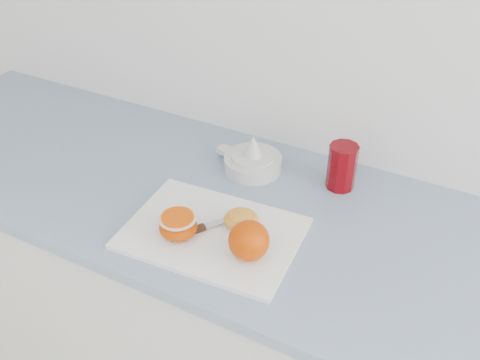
# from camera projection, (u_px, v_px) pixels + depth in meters

# --- Properties ---
(counter) EXTENTS (2.45, 0.64, 0.89)m
(counter) POSITION_uv_depth(u_px,v_px,m) (284.00, 343.00, 1.49)
(counter) COLOR silver
(counter) RESTS_ON ground
(cutting_board) EXTENTS (0.40, 0.29, 0.01)m
(cutting_board) POSITION_uv_depth(u_px,v_px,m) (212.00, 233.00, 1.19)
(cutting_board) COLOR white
(cutting_board) RESTS_ON counter
(whole_orange) EXTENTS (0.09, 0.09, 0.09)m
(whole_orange) POSITION_uv_depth(u_px,v_px,m) (249.00, 241.00, 1.09)
(whole_orange) COLOR #CA3200
(whole_orange) RESTS_ON cutting_board
(half_orange) EXTENTS (0.08, 0.08, 0.05)m
(half_orange) POSITION_uv_depth(u_px,v_px,m) (178.00, 226.00, 1.16)
(half_orange) COLOR #CA3200
(half_orange) RESTS_ON cutting_board
(squeezed_shell) EXTENTS (0.08, 0.08, 0.03)m
(squeezed_shell) POSITION_uv_depth(u_px,v_px,m) (241.00, 219.00, 1.19)
(squeezed_shell) COLOR orange
(squeezed_shell) RESTS_ON cutting_board
(paring_knife) EXTENTS (0.12, 0.17, 0.01)m
(paring_knife) POSITION_uv_depth(u_px,v_px,m) (195.00, 230.00, 1.18)
(paring_knife) COLOR #4F2B19
(paring_knife) RESTS_ON cutting_board
(citrus_juicer) EXTENTS (0.19, 0.15, 0.10)m
(citrus_juicer) POSITION_uv_depth(u_px,v_px,m) (252.00, 160.00, 1.39)
(citrus_juicer) COLOR white
(citrus_juicer) RESTS_ON counter
(red_tumbler) EXTENTS (0.07, 0.07, 0.12)m
(red_tumbler) POSITION_uv_depth(u_px,v_px,m) (342.00, 168.00, 1.31)
(red_tumbler) COLOR #6A0209
(red_tumbler) RESTS_ON counter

